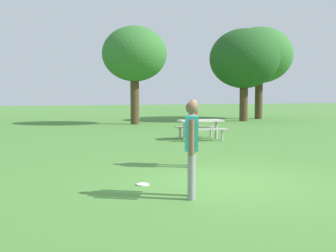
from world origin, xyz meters
TOP-DOWN VIEW (x-y plane):
  - ground_plane at (0.00, 0.00)m, footprint 120.00×120.00m
  - person_thrower at (-1.17, -0.89)m, footprint 0.35×0.57m
  - person_catcher at (0.02, 1.81)m, footprint 0.35×0.57m
  - frisbee at (-1.69, 0.31)m, footprint 0.24×0.24m
  - picnic_table_near at (2.64, 7.17)m, footprint 1.80×1.54m
  - tree_broad_center at (2.28, 15.85)m, footprint 3.80×3.80m
  - tree_far_right at (9.83, 16.18)m, footprint 4.59×4.59m
  - tree_slender_mid at (12.17, 18.04)m, footprint 4.73×4.73m

SIDE VIEW (x-z plane):
  - ground_plane at x=0.00m, z-range 0.00..0.00m
  - frisbee at x=-1.69m, z-range 0.00..0.03m
  - picnic_table_near at x=2.64m, z-range 0.18..0.95m
  - person_thrower at x=-1.17m, z-range 0.12..1.76m
  - person_catcher at x=0.02m, z-range 0.12..1.76m
  - tree_far_right at x=9.83m, z-range 1.06..7.14m
  - tree_broad_center at x=2.28m, z-range 1.22..6.99m
  - tree_slender_mid at x=12.17m, z-range 1.26..7.87m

